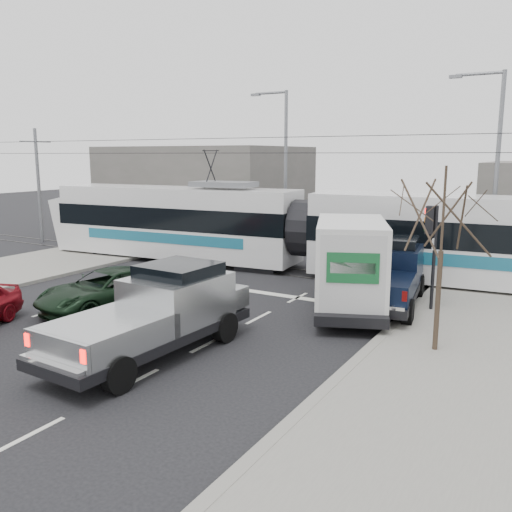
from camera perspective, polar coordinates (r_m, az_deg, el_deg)
The scene contains 14 objects.
ground at distance 17.01m, azimuth -9.89°, elevation -8.14°, with size 120.00×120.00×0.00m, color black.
sidewalk_right at distance 13.45m, azimuth 21.94°, elevation -13.65°, with size 6.00×60.00×0.15m, color gray.
rails at distance 25.18m, azimuth 4.89°, elevation -1.83°, with size 60.00×1.60×0.03m, color #33302D.
building_left at distance 42.17m, azimuth -5.35°, elevation 7.29°, with size 14.00×10.00×6.00m, color slate.
bare_tree at distance 15.11m, azimuth 19.09°, elevation 3.83°, with size 2.40×2.40×5.00m.
traffic_signal at distance 19.36m, azimuth 17.98°, elevation 2.12°, with size 0.44×0.44×3.60m.
street_lamp_near at distance 26.44m, azimuth 23.67°, elevation 9.07°, with size 2.38×0.25×9.00m.
street_lamp_far at distance 31.83m, azimuth 2.84°, elevation 10.05°, with size 2.38×0.25×9.00m.
catenary at distance 24.64m, azimuth 5.03°, elevation 6.99°, with size 60.00×0.20×7.00m.
tram at distance 25.23m, azimuth 5.11°, elevation 2.76°, with size 27.63×5.22×5.61m.
silver_pickup at distance 15.24m, azimuth -10.11°, elevation -5.73°, with size 2.61×6.63×2.37m.
box_truck at distance 19.21m, azimuth 9.85°, elevation -1.01°, with size 4.50×6.86×3.25m.
navy_pickup at distance 20.09m, azimuth 13.76°, elevation -1.84°, with size 2.92×5.99×2.42m.
green_car at distance 19.96m, azimuth -15.35°, elevation -3.44°, with size 2.34×5.09×1.41m, color black.
Camera 1 is at (10.49, -12.24, 5.43)m, focal length 38.00 mm.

